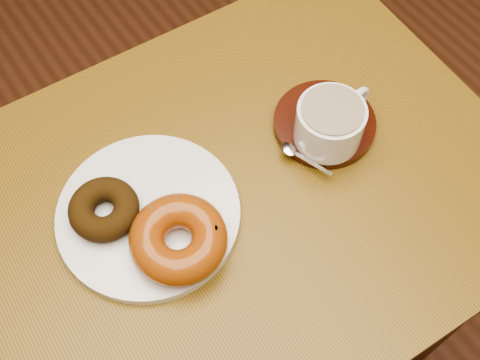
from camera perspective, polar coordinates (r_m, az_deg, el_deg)
cafe_table at (r=0.96m, az=-0.99°, el=-4.88°), size 0.86×0.67×0.78m
donut_plate at (r=0.83m, az=-8.66°, el=-3.24°), size 0.25×0.25×0.02m
donut_cinnamon at (r=0.82m, az=-12.78°, el=-2.71°), size 0.12×0.12×0.03m
donut_caramel at (r=0.78m, az=-5.87°, el=-5.57°), size 0.14×0.14×0.05m
saucer at (r=0.91m, az=8.00°, el=5.33°), size 0.16×0.16×0.02m
coffee_cup at (r=0.86m, az=8.58°, el=5.42°), size 0.13×0.10×0.07m
teaspoon at (r=0.86m, az=5.06°, el=2.67°), size 0.04×0.08×0.01m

